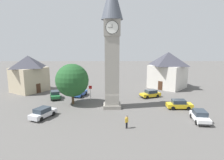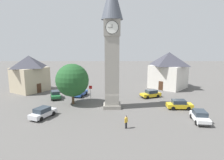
% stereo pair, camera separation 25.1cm
% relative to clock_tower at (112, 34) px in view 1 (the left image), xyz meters
% --- Properties ---
extents(ground_plane, '(200.00, 200.00, 0.00)m').
position_rel_clock_tower_xyz_m(ground_plane, '(-0.00, -0.00, -12.10)').
color(ground_plane, '#565451').
extents(clock_tower, '(3.48, 3.48, 20.69)m').
position_rel_clock_tower_xyz_m(clock_tower, '(0.00, 0.00, 0.00)').
color(clock_tower, gray).
rests_on(clock_tower, ground).
extents(car_blue_kerb, '(4.46, 3.16, 1.53)m').
position_rel_clock_tower_xyz_m(car_blue_kerb, '(-7.84, -6.22, -11.34)').
color(car_blue_kerb, gold).
rests_on(car_blue_kerb, ground).
extents(car_silver_kerb, '(2.93, 4.45, 1.53)m').
position_rel_clock_tower_xyz_m(car_silver_kerb, '(11.19, -5.52, -11.34)').
color(car_silver_kerb, '#236B38').
rests_on(car_silver_kerb, ground).
extents(car_red_corner, '(4.20, 1.96, 1.53)m').
position_rel_clock_tower_xyz_m(car_red_corner, '(-11.10, 0.93, -11.34)').
color(car_red_corner, gold).
rests_on(car_red_corner, ground).
extents(car_white_side, '(2.66, 4.42, 1.53)m').
position_rel_clock_tower_xyz_m(car_white_side, '(6.57, -7.43, -11.34)').
color(car_white_side, '#2D5BB7').
rests_on(car_white_side, ground).
extents(car_black_far, '(2.24, 4.32, 1.53)m').
position_rel_clock_tower_xyz_m(car_black_far, '(-12.03, 6.30, -11.34)').
color(car_black_far, white).
rests_on(car_black_far, ground).
extents(car_green_alley, '(3.25, 4.46, 1.53)m').
position_rel_clock_tower_xyz_m(car_green_alley, '(10.04, 4.71, -11.34)').
color(car_green_alley, silver).
rests_on(car_green_alley, ground).
extents(pedestrian, '(0.44, 0.41, 1.69)m').
position_rel_clock_tower_xyz_m(pedestrian, '(-1.75, 8.43, -11.09)').
color(pedestrian, black).
rests_on(pedestrian, ground).
extents(tree, '(5.81, 5.81, 7.23)m').
position_rel_clock_tower_xyz_m(tree, '(6.97, -1.88, -7.78)').
color(tree, brown).
rests_on(tree, ground).
extents(building_shop_left, '(10.81, 10.79, 8.80)m').
position_rel_clock_tower_xyz_m(building_shop_left, '(-13.91, -15.32, -7.60)').
color(building_shop_left, beige).
rests_on(building_shop_left, ground).
extents(building_terrace_right, '(8.98, 9.20, 8.15)m').
position_rel_clock_tower_xyz_m(building_terrace_right, '(18.66, -11.69, -7.94)').
color(building_terrace_right, tan).
rests_on(building_terrace_right, ground).
extents(road_sign, '(0.60, 0.07, 2.80)m').
position_rel_clock_tower_xyz_m(road_sign, '(4.09, -4.40, -10.20)').
color(road_sign, gray).
rests_on(road_sign, ground).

